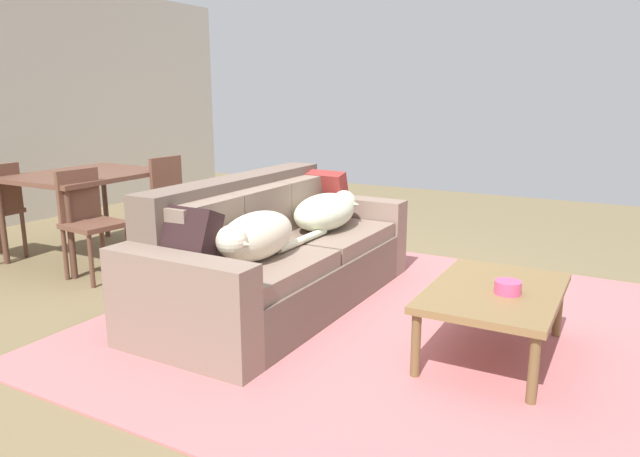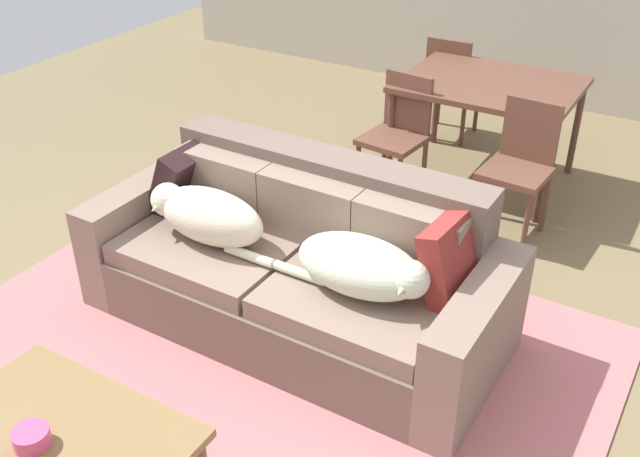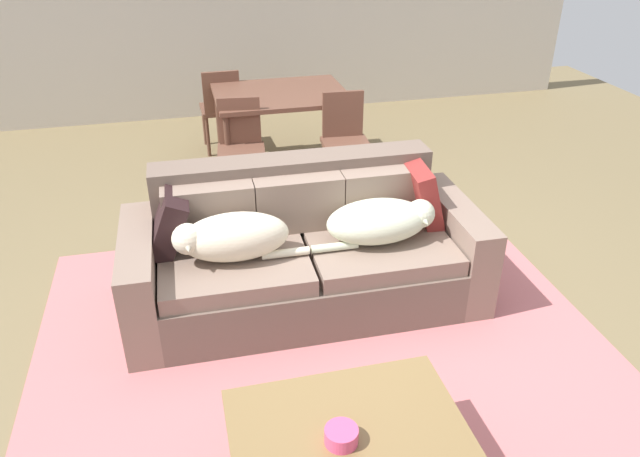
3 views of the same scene
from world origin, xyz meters
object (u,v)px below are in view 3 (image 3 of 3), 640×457
Objects in this scene: couch at (303,253)px; dining_chair_near_left at (241,144)px; throw_pillow_by_right_arm at (423,194)px; dog_on_right_cushion at (381,221)px; coffee_table at (347,433)px; throw_pillow_by_left_arm at (168,222)px; dining_chair_far_left at (221,106)px; dining_table at (281,100)px; dining_chair_near_right at (345,138)px; bowl_on_coffee_table at (341,436)px; dog_on_left_cushion at (231,237)px.

dining_chair_near_left is at bearing 97.47° from couch.
dog_on_right_cushion is at bearing -149.29° from throw_pillow_by_right_arm.
dog_on_right_cushion is 0.42m from throw_pillow_by_right_arm.
coffee_table is (-0.14, -1.54, 0.02)m from couch.
dining_chair_far_left is (0.57, 2.65, -0.15)m from throw_pillow_by_left_arm.
coffee_table is 1.16× the size of dining_chair_near_left.
dining_chair_near_right reaches higher than dining_table.
coffee_table is 1.14× the size of dining_chair_near_right.
dining_chair_near_left reaches higher than bowl_on_coffee_table.
dog_on_left_cushion is 2.13× the size of throw_pillow_by_left_arm.
bowl_on_coffee_table is at bearing -102.19° from dining_chair_near_right.
bowl_on_coffee_table is (0.28, -1.44, -0.17)m from dog_on_left_cushion.
dining_chair_near_right is at bearing 55.84° from dog_on_left_cushion.
couch is at bearing -111.19° from dining_chair_near_right.
dog_on_left_cushion is 0.80× the size of coffee_table.
dining_chair_near_right is 1.54m from dining_chair_far_left.
dog_on_left_cushion is 2.00× the size of throw_pillow_by_right_arm.
bowl_on_coffee_table is 0.16× the size of dining_chair_near_right.
dining_chair_near_left is 0.98× the size of dining_chair_near_right.
coffee_table is (0.68, -1.61, -0.27)m from throw_pillow_by_left_arm.
dog_on_left_cushion is at bearing -107.56° from dining_table.
couch is 2.25× the size of coffee_table.
dining_chair_far_left is (-0.95, 1.20, -0.02)m from dining_chair_near_right.
dining_chair_far_left is at bearing 91.39° from coffee_table.
dining_chair_near_right is at bearing 94.38° from throw_pillow_by_right_arm.
dog_on_left_cushion is 5.63× the size of bowl_on_coffee_table.
throw_pillow_by_left_arm is at bearing -132.68° from dining_chair_near_right.
couch is at bearing 83.26° from bowl_on_coffee_table.
coffee_table is 0.83× the size of dining_table.
dog_on_left_cushion is at bearing -121.10° from dining_chair_near_right.
couch reaches higher than dog_on_left_cushion.
dog_on_right_cushion is 5.65× the size of bowl_on_coffee_table.
throw_pillow_by_left_arm is 2.11m from dining_chair_near_right.
dining_chair_near_right is (0.25, 1.68, -0.09)m from dog_on_right_cushion.
throw_pillow_by_right_arm is (1.64, -0.02, 0.01)m from throw_pillow_by_left_arm.
couch is 0.57m from dog_on_left_cushion.
throw_pillow_by_right_arm is 2.89m from dining_chair_far_left.
dining_chair_near_right is at bearing 126.99° from dining_chair_far_left.
throw_pillow_by_right_arm reaches higher than coffee_table.
throw_pillow_by_left_arm is 0.44× the size of dining_chair_far_left.
dining_chair_far_left reaches higher than dog_on_right_cushion.
dining_chair_far_left is at bearing 104.54° from dog_on_right_cushion.
coffee_table is at bearing -121.31° from throw_pillow_by_right_arm.
dining_chair_near_right is at bearing 74.44° from coffee_table.
dining_chair_near_right is (1.18, 1.69, -0.11)m from dog_on_left_cushion.
dog_on_right_cushion is 0.93× the size of dining_chair_near_left.
couch reaches higher than dog_on_right_cushion.
dining_chair_near_right is (0.45, -0.63, -0.18)m from dining_table.
dining_table is (0.73, 2.31, 0.08)m from dog_on_left_cushion.
bowl_on_coffee_table is (-0.05, -0.08, 0.08)m from coffee_table.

